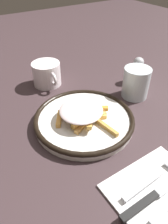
% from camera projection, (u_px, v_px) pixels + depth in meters
% --- Properties ---
extents(ground_plane, '(2.60, 2.60, 0.00)m').
position_uv_depth(ground_plane, '(84.00, 123.00, 0.59)').
color(ground_plane, '#392A2D').
extents(plate, '(0.27, 0.27, 0.03)m').
position_uv_depth(plate, '(84.00, 119.00, 0.58)').
color(plate, white).
rests_on(plate, ground_plane).
extents(fries_heap, '(0.19, 0.17, 0.04)m').
position_uv_depth(fries_heap, '(82.00, 112.00, 0.56)').
color(fries_heap, '#F3B94F').
rests_on(fries_heap, plate).
extents(napkin, '(0.17, 0.20, 0.01)m').
position_uv_depth(napkin, '(161.00, 192.00, 0.42)').
color(napkin, white).
rests_on(napkin, ground_plane).
extents(fork, '(0.03, 0.18, 0.01)m').
position_uv_depth(fork, '(155.00, 177.00, 0.44)').
color(fork, silver).
rests_on(fork, napkin).
extents(knife, '(0.02, 0.21, 0.01)m').
position_uv_depth(knife, '(155.00, 195.00, 0.41)').
color(knife, black).
rests_on(knife, napkin).
extents(water_glass, '(0.08, 0.08, 0.10)m').
position_uv_depth(water_glass, '(136.00, 83.00, 0.67)').
color(water_glass, silver).
rests_on(water_glass, ground_plane).
extents(coffee_mug, '(0.12, 0.10, 0.08)m').
position_uv_depth(coffee_mug, '(47.00, 74.00, 0.73)').
color(coffee_mug, white).
rests_on(coffee_mug, ground_plane).
extents(salt_shaker, '(0.04, 0.04, 0.09)m').
position_uv_depth(salt_shaker, '(137.00, 69.00, 0.75)').
color(salt_shaker, silver).
rests_on(salt_shaker, ground_plane).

